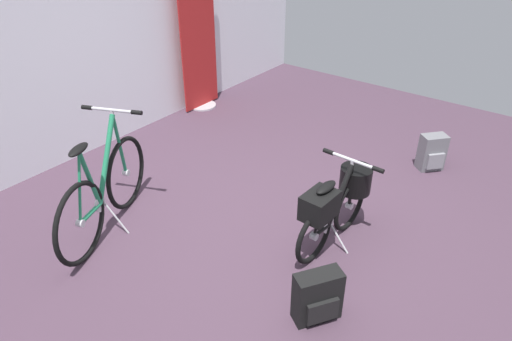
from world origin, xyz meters
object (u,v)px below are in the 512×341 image
(folding_bike_foreground, at_px, (337,202))
(backpack_on_floor, at_px, (318,297))
(floor_banner_stand, at_px, (199,44))
(handbag_on_floor, at_px, (432,153))
(display_bike_left, at_px, (104,192))

(folding_bike_foreground, relative_size, backpack_on_floor, 2.61)
(floor_banner_stand, xyz_separation_m, folding_bike_foreground, (-1.40, -2.77, -0.45))
(folding_bike_foreground, bearing_deg, floor_banner_stand, 63.20)
(floor_banner_stand, distance_m, handbag_on_floor, 3.06)
(floor_banner_stand, relative_size, folding_bike_foreground, 1.87)
(handbag_on_floor, bearing_deg, backpack_on_floor, -177.90)
(folding_bike_foreground, xyz_separation_m, display_bike_left, (-1.01, 1.60, -0.01))
(backpack_on_floor, bearing_deg, handbag_on_floor, 2.10)
(backpack_on_floor, relative_size, handbag_on_floor, 1.00)
(folding_bike_foreground, bearing_deg, backpack_on_floor, -158.65)
(backpack_on_floor, distance_m, handbag_on_floor, 2.42)
(floor_banner_stand, distance_m, display_bike_left, 2.72)
(backpack_on_floor, bearing_deg, display_bike_left, 96.61)
(floor_banner_stand, relative_size, handbag_on_floor, 4.89)
(floor_banner_stand, height_order, handbag_on_floor, floor_banner_stand)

